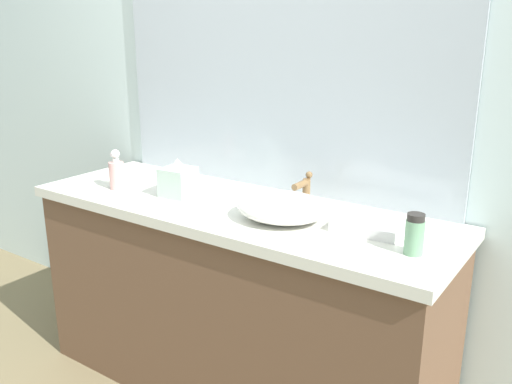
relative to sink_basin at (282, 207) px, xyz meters
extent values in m
cube|color=silver|center=(-0.25, 0.37, 0.40)|extent=(6.00, 0.06, 2.60)
cube|color=brown|center=(-0.25, 0.03, -0.50)|extent=(1.75, 0.56, 0.82)
cube|color=silver|center=(-0.25, 0.03, -0.07)|extent=(1.79, 0.60, 0.04)
cube|color=#B2BCC6|center=(-0.25, 0.33, 0.50)|extent=(1.64, 0.01, 1.10)
ellipsoid|color=white|center=(0.00, 0.00, 0.00)|extent=(0.35, 0.30, 0.09)
cylinder|color=brown|center=(0.00, 0.18, 0.01)|extent=(0.03, 0.03, 0.11)
cylinder|color=brown|center=(0.00, 0.14, 0.05)|extent=(0.03, 0.09, 0.03)
sphere|color=brown|center=(0.00, 0.20, 0.08)|extent=(0.03, 0.03, 0.03)
cylinder|color=#DC9E9A|center=(-0.81, -0.07, 0.01)|extent=(0.07, 0.07, 0.12)
cylinder|color=silver|center=(-0.81, -0.07, 0.08)|extent=(0.03, 0.03, 0.02)
sphere|color=silver|center=(-0.81, -0.07, 0.11)|extent=(0.04, 0.04, 0.04)
cylinder|color=silver|center=(-0.81, -0.08, 0.11)|extent=(0.02, 0.02, 0.02)
cylinder|color=#71A17A|center=(0.51, -0.04, 0.01)|extent=(0.06, 0.06, 0.11)
cylinder|color=#2C2926|center=(0.51, -0.04, 0.07)|extent=(0.06, 0.06, 0.02)
cube|color=#B4CABC|center=(-0.52, 0.00, 0.01)|extent=(0.14, 0.14, 0.12)
cone|color=white|center=(-0.52, 0.00, 0.09)|extent=(0.07, 0.07, 0.05)
cube|color=silver|center=(0.32, 0.06, -0.03)|extent=(0.24, 0.15, 0.04)
camera|label=1|loc=(1.01, -1.63, 0.63)|focal=38.36mm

